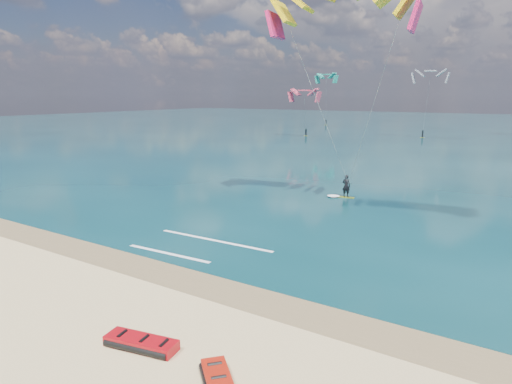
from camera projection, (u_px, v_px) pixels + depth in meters
ground at (391, 168)px, 52.32m from camera, size 320.00×320.00×0.00m
wet_sand_strip at (160, 272)px, 21.95m from camera, size 320.00×2.40×0.01m
sea at (474, 131)px, 104.86m from camera, size 320.00×200.00×0.04m
packed_kite_left at (141, 348)px, 15.38m from camera, size 2.93×1.67×0.42m
kitesurfer_main at (344, 91)px, 32.23m from camera, size 10.08×8.69×16.62m
shoreline_foam at (197, 246)px, 25.58m from camera, size 7.74×3.63×0.01m
distant_kites at (445, 108)px, 87.06m from camera, size 79.95×34.22×13.18m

